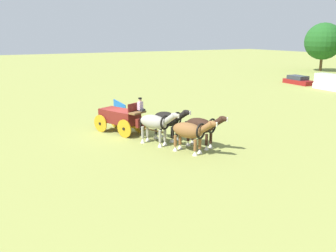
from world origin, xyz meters
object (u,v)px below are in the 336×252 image
at_px(draft_horse_lead_near, 202,127).
at_px(parked_vehicle_a, 298,80).
at_px(draft_horse_rear_near, 168,120).
at_px(parked_vehicle_b, 331,82).
at_px(show_wagon, 121,117).
at_px(draft_horse_rear_off, 155,123).
at_px(draft_horse_lead_off, 190,131).

bearing_deg(draft_horse_lead_near, parked_vehicle_a, 121.32).
xyz_separation_m(draft_horse_lead_near, parked_vehicle_a, (-17.12, 28.14, -0.81)).
bearing_deg(draft_horse_rear_near, parked_vehicle_b, 107.55).
relative_size(draft_horse_rear_near, parked_vehicle_a, 0.63).
bearing_deg(parked_vehicle_a, draft_horse_lead_near, -58.68).
bearing_deg(parked_vehicle_a, show_wagon, -69.56).
height_order(draft_horse_rear_near, parked_vehicle_a, draft_horse_rear_near).
distance_m(draft_horse_rear_off, draft_horse_lead_off, 2.60).
bearing_deg(draft_horse_rear_near, draft_horse_lead_near, 23.43).
bearing_deg(draft_horse_lead_off, parked_vehicle_a, 121.02).
bearing_deg(show_wagon, draft_horse_lead_off, 17.45).
distance_m(parked_vehicle_a, parked_vehicle_b, 5.80).
bearing_deg(draft_horse_rear_off, draft_horse_lead_off, 23.43).
bearing_deg(draft_horse_rear_off, draft_horse_rear_near, 113.86).
bearing_deg(draft_horse_rear_off, parked_vehicle_a, 116.68).
relative_size(draft_horse_lead_near, parked_vehicle_b, 0.65).
distance_m(show_wagon, draft_horse_lead_near, 6.30).
bearing_deg(draft_horse_rear_off, show_wagon, -166.71).
relative_size(draft_horse_rear_off, draft_horse_lead_near, 1.04).
bearing_deg(draft_horse_lead_off, parked_vehicle_b, 112.59).
bearing_deg(draft_horse_lead_off, draft_horse_lead_near, 113.39).
distance_m(draft_horse_rear_near, parked_vehicle_a, 32.69).
xyz_separation_m(draft_horse_rear_off, parked_vehicle_b, (-9.52, 29.64, -0.43)).
distance_m(draft_horse_lead_near, parked_vehicle_b, 29.69).
relative_size(draft_horse_rear_near, parked_vehicle_b, 0.65).
xyz_separation_m(draft_horse_lead_near, draft_horse_lead_off, (0.52, -1.19, -0.02)).
height_order(show_wagon, draft_horse_lead_off, show_wagon).
distance_m(show_wagon, draft_horse_lead_off, 6.30).
xyz_separation_m(draft_horse_rear_near, parked_vehicle_a, (-14.73, 29.17, -0.84)).
bearing_deg(draft_horse_rear_near, draft_horse_rear_off, -66.14).
height_order(draft_horse_rear_off, parked_vehicle_a, draft_horse_rear_off).
distance_m(draft_horse_rear_off, parked_vehicle_b, 31.14).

